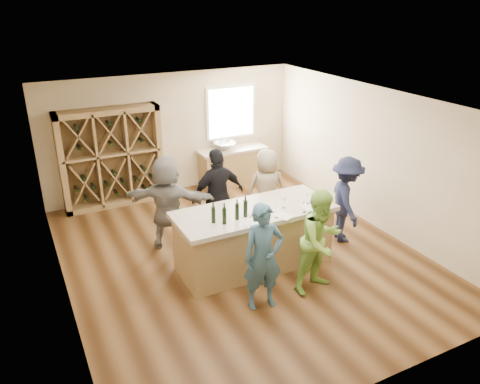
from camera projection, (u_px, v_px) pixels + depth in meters
name	position (u px, v px, depth m)	size (l,w,h in m)	color
floor	(240.00, 257.00, 8.60)	(6.00, 7.00, 0.10)	#55371B
ceiling	(240.00, 100.00, 7.46)	(6.00, 7.00, 0.10)	white
wall_back	(172.00, 133.00, 10.95)	(6.00, 0.10, 2.80)	beige
wall_front	(386.00, 292.00, 5.12)	(6.00, 0.10, 2.80)	beige
wall_left	(52.00, 219.00, 6.77)	(0.10, 7.00, 2.80)	beige
wall_right	(377.00, 158.00, 9.30)	(0.10, 7.00, 2.80)	beige
window_frame	(231.00, 112.00, 11.37)	(1.30, 0.06, 1.30)	white
window_pane	(231.00, 113.00, 11.34)	(1.18, 0.01, 1.18)	white
wine_rack	(112.00, 158.00, 10.21)	(2.20, 0.45, 2.20)	olive
back_counter_base	(232.00, 167.00, 11.62)	(1.60, 0.58, 0.86)	olive
back_counter_top	(232.00, 150.00, 11.44)	(1.70, 0.62, 0.06)	#B6AA95
sink	(225.00, 146.00, 11.31)	(0.54, 0.54, 0.19)	silver
faucet	(222.00, 142.00, 11.44)	(0.02, 0.02, 0.30)	silver
tasting_counter_base	(254.00, 240.00, 8.06)	(2.60, 1.00, 1.00)	olive
tasting_counter_top	(254.00, 211.00, 7.85)	(2.72, 1.12, 0.08)	#B6AA95
wine_bottle_a	(213.00, 215.00, 7.33)	(0.07, 0.07, 0.27)	black
wine_bottle_b	(224.00, 216.00, 7.29)	(0.07, 0.07, 0.27)	black
wine_bottle_d	(237.00, 212.00, 7.44)	(0.07, 0.07, 0.27)	black
wine_bottle_e	(245.00, 209.00, 7.53)	(0.07, 0.07, 0.28)	black
wine_glass_a	(250.00, 220.00, 7.26)	(0.07, 0.07, 0.19)	white
wine_glass_b	(276.00, 213.00, 7.52)	(0.06, 0.06, 0.17)	white
wine_glass_c	(305.00, 207.00, 7.69)	(0.07, 0.07, 0.19)	white
wine_glass_d	(284.00, 203.00, 7.85)	(0.07, 0.07, 0.19)	white
wine_glass_e	(309.00, 199.00, 8.00)	(0.07, 0.07, 0.18)	white
tasting_menu_a	(251.00, 223.00, 7.37)	(0.24, 0.32, 0.00)	white
tasting_menu_b	(283.00, 216.00, 7.60)	(0.21, 0.29, 0.00)	white
tasting_menu_c	(311.00, 208.00, 7.87)	(0.21, 0.29, 0.00)	white
person_near_left	(263.00, 257.00, 6.87)	(0.62, 0.45, 1.69)	#335972
person_near_right	(321.00, 241.00, 7.29)	(0.83, 0.46, 1.71)	#8CC64C
person_server	(346.00, 200.00, 8.79)	(1.08, 0.50, 1.67)	#191E38
person_far_mid	(218.00, 195.00, 8.83)	(1.06, 0.54, 1.81)	black
person_far_right	(267.00, 190.00, 9.28)	(0.81, 0.53, 1.65)	gray
person_far_left	(168.00, 203.00, 8.52)	(1.66, 0.60, 1.79)	slate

